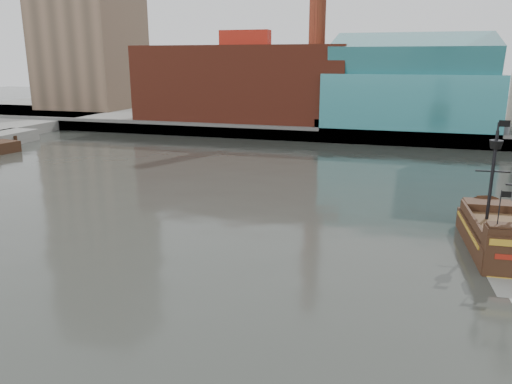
% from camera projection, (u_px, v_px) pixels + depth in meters
% --- Properties ---
extents(ground, '(400.00, 400.00, 0.00)m').
position_uv_depth(ground, '(223.00, 302.00, 30.71)').
color(ground, '#272924').
rests_on(ground, ground).
extents(promenade_far, '(220.00, 60.00, 2.00)m').
position_uv_depth(promenade_far, '(362.00, 119.00, 115.48)').
color(promenade_far, slate).
rests_on(promenade_far, ground).
extents(seawall, '(220.00, 1.00, 2.60)m').
position_uv_depth(seawall, '(347.00, 136.00, 88.14)').
color(seawall, '#4C4C49').
rests_on(seawall, ground).
extents(skyline, '(149.00, 45.00, 62.00)m').
position_uv_depth(skyline, '(392.00, 8.00, 101.06)').
color(skyline, brown).
rests_on(skyline, promenade_far).
extents(pirate_ship, '(5.38, 14.57, 10.70)m').
position_uv_depth(pirate_ship, '(500.00, 239.00, 38.75)').
color(pirate_ship, black).
rests_on(pirate_ship, ground).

